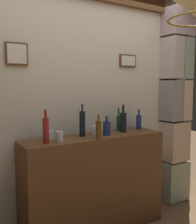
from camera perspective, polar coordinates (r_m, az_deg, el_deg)
name	(u,v)px	position (r m, az deg, el deg)	size (l,w,h in m)	color
panelled_rear_partition	(82,94)	(2.86, -3.40, 3.85)	(3.24, 0.15, 2.74)	beige
stone_pillar	(174,100)	(3.58, 16.21, 2.61)	(0.37, 0.32, 2.67)	#9AA593
bar_shelf_unit	(95,184)	(2.82, -0.56, -15.50)	(1.53, 0.38, 1.03)	brown
liquor_bottle_gin	(107,128)	(2.71, 1.88, -3.49)	(0.08, 0.08, 0.20)	navy
liquor_bottle_port	(82,123)	(2.65, -3.44, -2.48)	(0.06, 0.06, 0.33)	black
liquor_bottle_rye	(119,122)	(2.99, 4.50, -2.27)	(0.05, 0.05, 0.26)	#174E24
liquor_bottle_vermouth	(46,130)	(2.38, -11.31, -3.76)	(0.06, 0.06, 0.31)	maroon
liquor_bottle_bourbon	(123,122)	(2.90, 5.49, -2.10)	(0.08, 0.08, 0.31)	black
liquor_bottle_tequila	(139,121)	(3.11, 8.85, -2.05)	(0.06, 0.06, 0.25)	navy
liquor_bottle_rum	(99,129)	(2.51, 0.11, -3.76)	(0.05, 0.05, 0.25)	brown
glass_tumbler_rocks	(94,130)	(2.79, -0.92, -3.88)	(0.06, 0.06, 0.09)	silver
glass_tumbler_highball	(60,137)	(2.44, -8.38, -5.30)	(0.07, 0.07, 0.09)	silver
glass_tumbler_shot	(49,135)	(2.58, -10.59, -4.90)	(0.08, 0.08, 0.08)	silver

